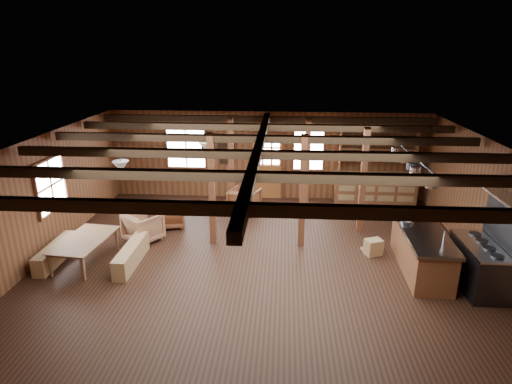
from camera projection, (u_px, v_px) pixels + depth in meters
room at (258, 206)px, 9.36m from camera, size 10.04×9.04×2.84m
ceiling_joists at (259, 147)px, 9.11m from camera, size 9.80×8.82×0.18m
timber_posts at (283, 178)px, 11.29m from camera, size 3.95×2.35×2.80m
back_door at (267, 172)px, 13.73m from camera, size 1.02×0.08×2.15m
window_back_left at (186, 149)px, 13.67m from camera, size 1.32×0.06×1.32m
window_back_right at (309, 151)px, 13.42m from camera, size 1.02×0.06×1.32m
window_left at (50, 185)px, 10.09m from camera, size 0.14×1.24×1.32m
notice_boards at (220, 148)px, 13.59m from camera, size 1.08×0.03×0.90m
back_counter at (375, 185)px, 13.37m from camera, size 2.55×0.60×2.45m
pendant_lamps at (167, 155)px, 10.17m from camera, size 1.86×2.36×0.66m
pot_rack at (411, 165)px, 9.13m from camera, size 0.36×3.00×0.43m
kitchen_island at (421, 250)px, 9.39m from camera, size 0.96×2.53×1.20m
step_stool at (373, 247)px, 10.15m from camera, size 0.51×0.45×0.38m
commercial_range at (485, 259)px, 8.65m from camera, size 0.83×1.62×2.00m
dining_table at (87, 251)px, 9.74m from camera, size 1.09×1.76×0.59m
bench_wall at (56, 253)px, 9.81m from camera, size 0.29×1.57×0.43m
bench_aisle at (131, 255)px, 9.69m from camera, size 0.31×1.65×0.45m
armchair_a at (172, 215)px, 11.71m from camera, size 0.83×0.85×0.65m
armchair_b at (245, 201)px, 12.61m from camera, size 1.01×1.03×0.75m
armchair_c at (143, 227)px, 10.83m from camera, size 1.13×1.13×0.74m
counter_pot at (408, 211)px, 10.03m from camera, size 0.33×0.33×0.20m
bowl at (405, 221)px, 9.64m from camera, size 0.28×0.28×0.07m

